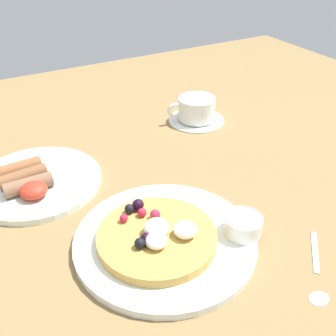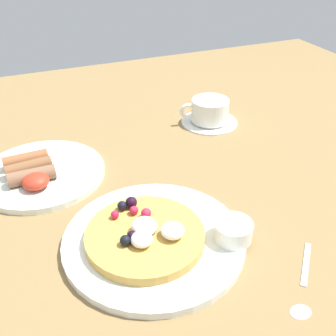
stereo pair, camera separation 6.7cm
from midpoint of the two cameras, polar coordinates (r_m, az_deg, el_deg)
ground_plane at (r=69.97cm, az=-3.07°, el=-5.28°), size 168.39×144.33×3.00cm
pancake_plate at (r=60.14cm, az=-3.65°, el=-10.30°), size 26.78×26.78×1.23cm
pancake_with_berries at (r=58.46cm, az=-4.83°, el=-9.67°), size 17.29×17.29×3.75cm
syrup_ramekin at (r=59.85cm, az=7.41°, el=-8.15°), size 5.62×5.62×2.84cm
breakfast_plate at (r=76.63cm, az=-20.51°, el=-1.92°), size 22.95×22.95×1.16cm
fried_breakfast at (r=75.03cm, az=-21.95°, el=-1.42°), size 8.54×14.49×2.79cm
coffee_saucer at (r=94.03cm, az=1.99°, el=6.80°), size 12.85×12.85×0.64cm
coffee_cup at (r=92.73cm, az=1.94°, el=8.41°), size 11.15×8.41×5.02cm
teaspoon at (r=57.76cm, az=17.28°, el=-14.99°), size 10.37×10.66×0.60cm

